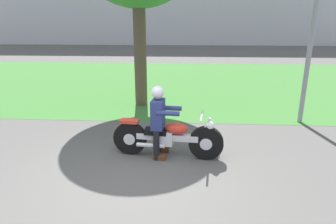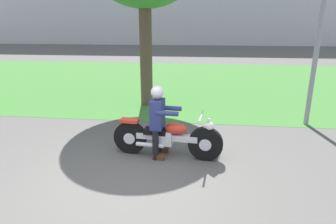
% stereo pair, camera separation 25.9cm
% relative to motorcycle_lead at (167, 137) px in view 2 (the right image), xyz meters
% --- Properties ---
extents(ground, '(120.00, 120.00, 0.00)m').
position_rel_motorcycle_lead_xyz_m(ground, '(-0.48, -1.10, -0.40)').
color(ground, '#565451').
extents(grass_verge, '(60.00, 12.00, 0.01)m').
position_rel_motorcycle_lead_xyz_m(grass_verge, '(-0.48, 8.01, -0.39)').
color(grass_verge, '#3D7533').
rests_on(grass_verge, ground).
extents(motorcycle_lead, '(2.16, 0.66, 0.89)m').
position_rel_motorcycle_lead_xyz_m(motorcycle_lead, '(0.00, 0.00, 0.00)').
color(motorcycle_lead, black).
rests_on(motorcycle_lead, ground).
extents(rider_lead, '(0.58, 0.49, 1.41)m').
position_rel_motorcycle_lead_xyz_m(rider_lead, '(-0.17, 0.02, 0.42)').
color(rider_lead, black).
rests_on(rider_lead, ground).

